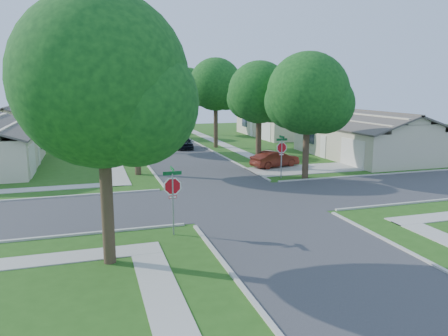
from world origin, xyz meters
TOP-DOWN VIEW (x-y plane):
  - ground at (0.00, 0.00)m, footprint 100.00×100.00m
  - road_ns at (0.00, 0.00)m, footprint 7.00×100.00m
  - sidewalk_ne at (6.10, 26.00)m, footprint 1.20×40.00m
  - sidewalk_nw at (-6.10, 26.00)m, footprint 1.20×40.00m
  - driveway at (7.90, 7.10)m, footprint 8.80×3.60m
  - stop_sign_sw at (-4.70, -4.70)m, footprint 1.05×0.80m
  - stop_sign_ne at (4.70, 4.70)m, footprint 1.05×0.80m
  - tree_e_near at (4.75, 9.01)m, footprint 4.97×4.80m
  - tree_e_mid at (4.76, 21.01)m, footprint 5.59×5.40m
  - tree_e_far at (4.75, 34.01)m, footprint 5.17×5.00m
  - tree_w_near at (-4.64, 9.01)m, footprint 5.38×5.20m
  - tree_w_mid at (-4.64, 21.01)m, footprint 5.80×5.60m
  - tree_w_far at (-4.65, 34.01)m, footprint 4.76×4.60m
  - tree_sw_corner at (-7.44, -6.99)m, footprint 6.21×6.00m
  - tree_ne_corner at (6.36, 4.21)m, footprint 5.80×5.60m
  - house_ne_near at (15.99, 11.00)m, footprint 8.42×13.60m
  - house_ne_far at (15.99, 29.00)m, footprint 8.42×13.60m
  - house_nw_far at (-15.99, 32.00)m, footprint 8.42×13.60m
  - car_driveway at (6.00, 8.70)m, footprint 4.21×2.37m
  - car_curb_east at (1.20, 21.20)m, footprint 1.87×4.28m
  - car_curb_west at (-3.19, 34.64)m, footprint 2.37×5.22m

SIDE VIEW (x-z plane):
  - ground at x=0.00m, z-range 0.00..0.00m
  - road_ns at x=0.00m, z-range -0.01..0.01m
  - sidewalk_ne at x=6.10m, z-range 0.00..0.04m
  - sidewalk_nw at x=-6.10m, z-range 0.00..0.04m
  - driveway at x=7.90m, z-range 0.00..0.05m
  - car_driveway at x=6.00m, z-range 0.00..1.31m
  - car_curb_east at x=1.20m, z-range 0.00..1.44m
  - car_curb_west at x=-3.19m, z-range 0.00..1.48m
  - house_ne_near at x=15.99m, z-range -0.60..3.63m
  - house_ne_far at x=15.99m, z-range -0.60..3.63m
  - house_nw_far at x=-15.99m, z-range -0.60..3.63m
  - stop_sign_sw at x=-4.70m, z-range 0.54..3.52m
  - stop_sign_ne at x=4.70m, z-range 0.54..3.52m
  - tree_w_far at x=-4.65m, z-range 1.49..9.52m
  - tree_ne_corner at x=6.36m, z-range 1.26..9.92m
  - tree_e_near at x=4.75m, z-range 1.50..9.78m
  - tree_e_far at x=4.75m, z-range 1.62..10.34m
  - tree_w_near at x=-4.64m, z-range 1.63..10.60m
  - tree_e_mid at x=4.76m, z-range 1.64..10.86m
  - tree_sw_corner at x=-7.44m, z-range 1.49..11.04m
  - tree_w_mid at x=-4.64m, z-range 1.71..11.27m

